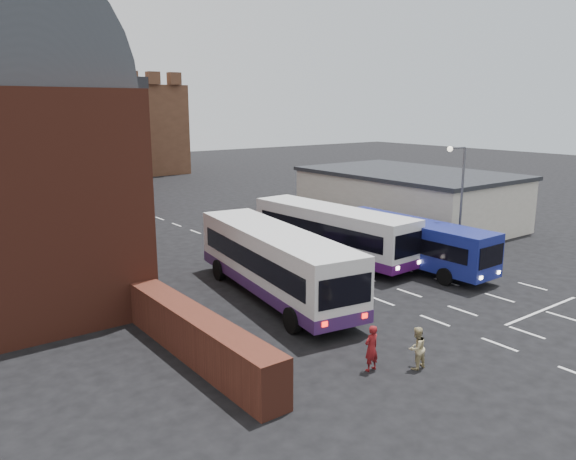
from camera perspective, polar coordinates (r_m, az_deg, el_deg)
ground at (r=26.44m, az=13.31°, el=-8.44°), size 180.00×180.00×0.00m
forecourt_wall at (r=21.46m, az=-9.08°, el=-10.71°), size 1.20×10.00×1.80m
cream_building at (r=45.80m, az=12.08°, el=3.27°), size 10.40×16.40×4.25m
brick_terrace at (r=63.07m, az=-25.07°, el=7.91°), size 22.00×10.00×11.00m
castle_keep at (r=85.43m, az=-20.09°, el=9.57°), size 22.00×22.00×12.00m
bus_white_outbound at (r=27.53m, az=-1.38°, el=-2.88°), size 4.68×12.66×3.38m
bus_white_inbound at (r=34.52m, az=4.47°, el=0.10°), size 3.44×11.91×3.21m
bus_blue at (r=33.42m, az=12.48°, el=-1.00°), size 2.71×10.34×2.81m
bus_red_double at (r=54.06m, az=-16.60°, el=4.31°), size 3.04×9.84×3.88m
street_lamp at (r=34.44m, az=16.98°, el=3.55°), size 1.43×0.36×7.06m
pedestrian_red at (r=20.66m, az=8.47°, el=-11.78°), size 0.63×0.43×1.71m
pedestrian_beige at (r=21.13m, az=12.94°, el=-11.60°), size 0.78×0.61×1.57m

